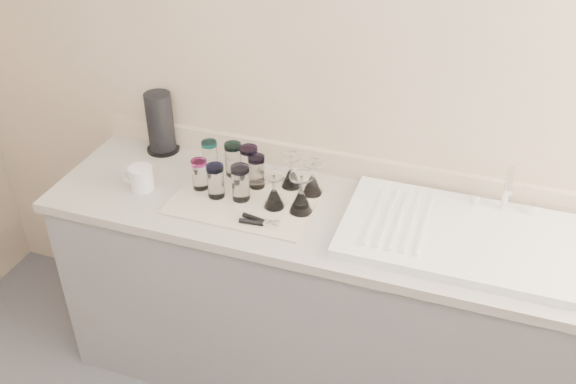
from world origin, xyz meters
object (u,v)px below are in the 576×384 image
at_px(tumbler_blue, 216,181).
at_px(goblet_back_left, 291,176).
at_px(sink_unit, 458,235).
at_px(paper_towel_roll, 160,123).
at_px(goblet_back_right, 312,183).
at_px(goblet_front_right, 301,199).
at_px(tumbler_lavender, 241,183).
at_px(can_opener, 260,222).
at_px(tumbler_teal, 210,155).
at_px(tumbler_extra, 257,171).
at_px(white_mug, 141,178).
at_px(tumbler_purple, 249,163).
at_px(goblet_front_left, 274,196).
at_px(tumbler_magenta, 200,174).
at_px(tumbler_cyan, 233,159).

distance_m(tumbler_blue, goblet_back_left, 0.30).
relative_size(sink_unit, paper_towel_roll, 3.05).
distance_m(goblet_back_right, goblet_front_right, 0.13).
relative_size(tumbler_blue, goblet_front_right, 0.86).
bearing_deg(paper_towel_roll, tumbler_lavender, -27.87).
bearing_deg(goblet_back_left, goblet_back_right, -12.76).
relative_size(can_opener, paper_towel_roll, 0.58).
xyz_separation_m(sink_unit, tumbler_teal, (-1.03, 0.13, 0.05)).
bearing_deg(tumbler_extra, white_mug, -160.38).
relative_size(tumbler_purple, goblet_front_left, 1.03).
xyz_separation_m(tumbler_purple, tumbler_magenta, (-0.16, -0.13, -0.01)).
xyz_separation_m(sink_unit, tumbler_extra, (-0.80, 0.08, 0.06)).
relative_size(tumbler_cyan, tumbler_extra, 1.03).
distance_m(sink_unit, tumbler_lavender, 0.83).
distance_m(tumbler_blue, paper_towel_roll, 0.46).
distance_m(tumbler_magenta, tumbler_extra, 0.22).
xyz_separation_m(tumbler_blue, goblet_back_right, (0.35, 0.14, -0.02)).
xyz_separation_m(sink_unit, tumbler_cyan, (-0.92, 0.13, 0.06)).
bearing_deg(tumbler_extra, goblet_back_left, 19.00).
relative_size(tumbler_extra, goblet_back_left, 0.97).
bearing_deg(tumbler_lavender, tumbler_teal, 141.64).
relative_size(tumbler_lavender, goblet_front_right, 0.91).
relative_size(sink_unit, goblet_back_right, 5.89).
bearing_deg(paper_towel_roll, tumbler_purple, -13.28).
height_order(sink_unit, tumbler_teal, sink_unit).
distance_m(goblet_front_left, can_opener, 0.13).
relative_size(tumbler_blue, paper_towel_roll, 0.51).
distance_m(goblet_back_left, goblet_front_left, 0.16).
height_order(tumbler_teal, goblet_back_left, goblet_back_left).
height_order(can_opener, paper_towel_roll, paper_towel_roll).
bearing_deg(goblet_back_right, sink_unit, -9.94).
bearing_deg(tumbler_extra, tumbler_magenta, -157.69).
xyz_separation_m(tumbler_teal, tumbler_cyan, (0.11, -0.00, 0.01)).
height_order(tumbler_lavender, can_opener, tumbler_lavender).
bearing_deg(tumbler_extra, can_opener, -65.86).
relative_size(tumbler_lavender, can_opener, 0.93).
bearing_deg(goblet_front_left, tumbler_magenta, 175.27).
relative_size(tumbler_teal, goblet_back_left, 0.92).
xyz_separation_m(tumbler_magenta, goblet_back_left, (0.34, 0.13, -0.02)).
bearing_deg(paper_towel_roll, tumbler_teal, -18.36).
height_order(tumbler_lavender, goblet_back_left, tumbler_lavender).
bearing_deg(can_opener, tumbler_cyan, 128.29).
height_order(tumbler_cyan, goblet_front_right, goblet_front_right).
relative_size(goblet_front_left, goblet_front_right, 0.89).
bearing_deg(tumbler_blue, sink_unit, 2.39).
bearing_deg(goblet_back_right, paper_towel_roll, 170.30).
relative_size(tumbler_cyan, goblet_back_right, 1.01).
bearing_deg(can_opener, goblet_back_right, 65.06).
bearing_deg(goblet_front_left, goblet_back_left, 84.32).
distance_m(sink_unit, goblet_front_left, 0.69).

